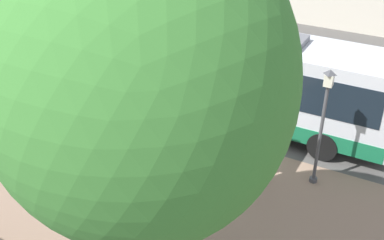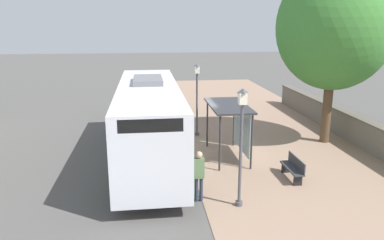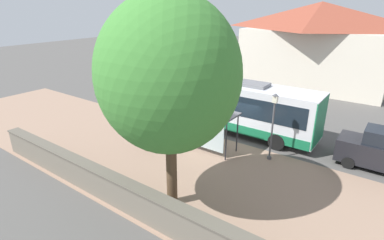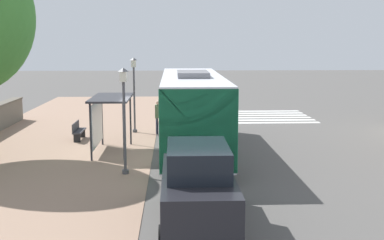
# 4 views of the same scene
# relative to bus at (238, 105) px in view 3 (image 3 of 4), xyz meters

# --- Properties ---
(ground_plane) EXTENTS (120.00, 120.00, 0.00)m
(ground_plane) POSITION_rel_bus_xyz_m (-1.67, -0.84, -1.82)
(ground_plane) COLOR #514F4C
(ground_plane) RESTS_ON ground
(sidewalk_plaza) EXTENTS (9.00, 44.00, 0.02)m
(sidewalk_plaza) POSITION_rel_bus_xyz_m (-6.17, -0.84, -1.81)
(sidewalk_plaza) COLOR #937560
(sidewalk_plaza) RESTS_ON ground
(crosswalk_stripes) EXTENTS (9.00, 5.25, 0.01)m
(crosswalk_stripes) POSITION_rel_bus_xyz_m (3.33, 9.76, -1.82)
(crosswalk_stripes) COLOR silver
(crosswalk_stripes) RESTS_ON ground
(stone_wall) EXTENTS (0.60, 20.00, 1.38)m
(stone_wall) POSITION_rel_bus_xyz_m (-10.22, -0.84, -1.13)
(stone_wall) COLOR #6B6356
(stone_wall) RESTS_ON ground
(background_building) EXTENTS (8.34, 14.28, 8.35)m
(background_building) POSITION_rel_bus_xyz_m (15.54, -0.69, 2.45)
(background_building) COLOR beige
(background_building) RESTS_ON ground
(bus) EXTENTS (2.62, 10.60, 3.52)m
(bus) POSITION_rel_bus_xyz_m (0.00, 0.00, 0.00)
(bus) COLOR silver
(bus) RESTS_ON ground
(bus_shelter) EXTENTS (1.60, 3.35, 2.41)m
(bus_shelter) POSITION_rel_bus_xyz_m (-3.56, 0.06, 0.17)
(bus_shelter) COLOR #2D2D33
(bus_shelter) RESTS_ON ground
(pedestrian) EXTENTS (0.34, 0.23, 1.76)m
(pedestrian) POSITION_rel_bus_xyz_m (-1.56, 4.10, -0.78)
(pedestrian) COLOR #2D3347
(pedestrian) RESTS_ON ground
(bench) EXTENTS (0.40, 1.55, 0.88)m
(bench) POSITION_rel_bus_xyz_m (-5.39, 2.76, -1.35)
(bench) COLOR #333338
(bench) RESTS_ON ground
(street_lamp_near) EXTENTS (0.28, 0.28, 3.81)m
(street_lamp_near) POSITION_rel_bus_xyz_m (-2.53, -3.41, 0.45)
(street_lamp_near) COLOR #4C4C51
(street_lamp_near) RESTS_ON ground
(street_lamp_far) EXTENTS (0.28, 0.28, 3.90)m
(street_lamp_far) POSITION_rel_bus_xyz_m (-2.81, 4.61, 0.50)
(street_lamp_far) COLOR #4C4C51
(street_lamp_far) RESTS_ON ground
(shade_tree) EXTENTS (5.41, 5.41, 8.64)m
(shade_tree) POSITION_rel_bus_xyz_m (-8.75, -1.51, 3.82)
(shade_tree) COLOR brown
(shade_tree) RESTS_ON ground
(parked_car_behind_bus) EXTENTS (1.89, 4.35, 2.19)m
(parked_car_behind_bus) POSITION_rel_bus_xyz_m (-0.20, -8.57, -0.78)
(parked_car_behind_bus) COLOR black
(parked_car_behind_bus) RESTS_ON ground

